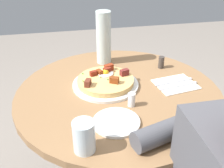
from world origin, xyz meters
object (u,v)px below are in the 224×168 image
object	(u,v)px
breakfast_pizza	(106,80)
knife	(178,86)
pepper_shaker	(161,62)
water_bottle	(104,38)
pizza_plate	(106,84)
water_glass	(84,136)
bread_plate	(116,122)
fork	(174,82)
salt_shaker	(132,100)
dining_table	(118,124)

from	to	relation	value
breakfast_pizza	knife	world-z (taller)	breakfast_pizza
breakfast_pizza	pepper_shaker	size ratio (longest dim) A/B	4.21
water_bottle	pepper_shaker	xyz separation A→B (m)	(-0.12, -0.26, -0.10)
pizza_plate	water_glass	size ratio (longest dim) A/B	2.72
bread_plate	water_bottle	bearing A→B (deg)	-4.96
fork	water_glass	world-z (taller)	water_glass
salt_shaker	pepper_shaker	bearing A→B (deg)	-38.25
breakfast_pizza	bread_plate	distance (m)	0.26
water_glass	pepper_shaker	xyz separation A→B (m)	(0.48, -0.42, -0.02)
pizza_plate	water_bottle	bearing A→B (deg)	-8.24
breakfast_pizza	knife	distance (m)	0.31
knife	salt_shaker	xyz separation A→B (m)	(-0.09, 0.23, 0.02)
pizza_plate	knife	size ratio (longest dim) A/B	1.57
pizza_plate	fork	size ratio (longest dim) A/B	1.57
pizza_plate	fork	world-z (taller)	pizza_plate
bread_plate	water_glass	world-z (taller)	water_glass
dining_table	water_bottle	distance (m)	0.42
pepper_shaker	dining_table	bearing A→B (deg)	124.23
pepper_shaker	breakfast_pizza	bearing A→B (deg)	111.18
knife	pepper_shaker	bearing A→B (deg)	-96.27
knife	water_glass	distance (m)	0.52
water_bottle	salt_shaker	distance (m)	0.41
water_bottle	pepper_shaker	world-z (taller)	water_bottle
pizza_plate	breakfast_pizza	bearing A→B (deg)	-20.20
water_bottle	pepper_shaker	bearing A→B (deg)	-114.24
breakfast_pizza	knife	xyz separation A→B (m)	(-0.08, -0.30, -0.02)
bread_plate	pepper_shaker	world-z (taller)	pepper_shaker
fork	water_bottle	distance (m)	0.40
pizza_plate	knife	bearing A→B (deg)	-103.66
breakfast_pizza	fork	size ratio (longest dim) A/B	1.34
dining_table	pepper_shaker	bearing A→B (deg)	-55.77
dining_table	water_bottle	bearing A→B (deg)	2.46
water_glass	pepper_shaker	size ratio (longest dim) A/B	1.81
fork	knife	bearing A→B (deg)	90.00
water_bottle	knife	bearing A→B (deg)	-138.82
pizza_plate	water_bottle	distance (m)	0.27
bread_plate	salt_shaker	bearing A→B (deg)	-40.19
breakfast_pizza	salt_shaker	size ratio (longest dim) A/B	4.47
fork	pepper_shaker	size ratio (longest dim) A/B	3.14
bread_plate	pepper_shaker	size ratio (longest dim) A/B	2.89
fork	dining_table	bearing A→B (deg)	-5.43
water_bottle	bread_plate	bearing A→B (deg)	175.04
dining_table	knife	distance (m)	0.32
dining_table	pepper_shaker	world-z (taller)	pepper_shaker
breakfast_pizza	fork	xyz separation A→B (m)	(-0.04, -0.30, -0.02)
fork	water_glass	size ratio (longest dim) A/B	1.73
bread_plate	breakfast_pizza	bearing A→B (deg)	-2.20
pizza_plate	pepper_shaker	bearing A→B (deg)	-68.42
pizza_plate	knife	xyz separation A→B (m)	(-0.07, -0.30, 0.00)
water_glass	breakfast_pizza	bearing A→B (deg)	-19.56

